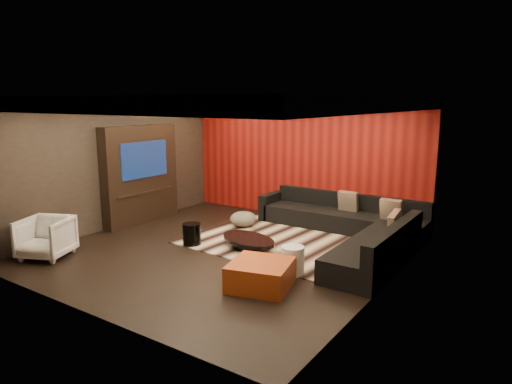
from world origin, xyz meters
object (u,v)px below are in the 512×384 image
Objects in this scene: armchair at (46,238)px; orange_ottoman at (261,274)px; white_side_table at (293,260)px; sectional_sofa at (352,229)px; coffee_table at (248,243)px; drum_stool at (192,234)px.

orange_ottoman is at bearing -8.53° from armchair.
white_side_table is 0.72m from orange_ottoman.
orange_ottoman is at bearing -101.75° from white_side_table.
white_side_table is at bearing -93.16° from sectional_sofa.
coffee_table is 1.56× the size of armchair.
coffee_table is 0.34× the size of sectional_sofa.
drum_stool is 0.47× the size of orange_ottoman.
armchair is at bearing -156.65° from white_side_table.
sectional_sofa reaches higher than orange_ottoman.
armchair is (-3.87, -1.03, 0.17)m from orange_ottoman.
drum_stool is at bearing -141.70° from sectional_sofa.
orange_ottoman is (-0.15, -0.71, -0.04)m from white_side_table.
sectional_sofa is at bearing 84.71° from orange_ottoman.
coffee_table is 3.61m from armchair.
orange_ottoman is at bearing -22.88° from drum_stool.
sectional_sofa reaches higher than coffee_table.
coffee_table is 1.75m from orange_ottoman.
orange_ottoman is 4.01m from armchair.
orange_ottoman is 0.24× the size of sectional_sofa.
orange_ottoman is at bearing -49.01° from coffee_table.
armchair is 5.69m from sectional_sofa.
armchair is at bearing -130.52° from drum_stool.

